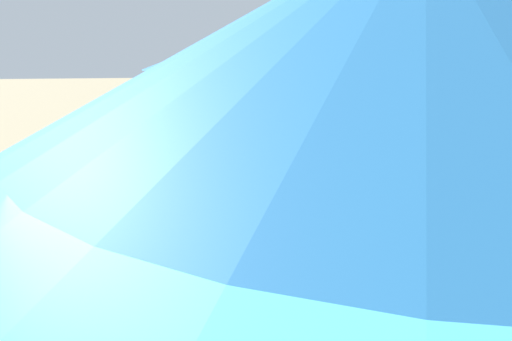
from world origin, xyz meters
TOP-DOWN VIEW (x-y plane):
  - umbrella_nearest at (-0.50, -0.02)m, footprint 2.27×2.27m
  - umbrella_second at (-0.14, 3.64)m, footprint 2.31×2.31m
  - lounger_second_shoreside at (0.59, 4.73)m, footprint 1.43×0.68m
  - lounger_second_inland at (0.62, 2.66)m, footprint 1.61×0.91m
  - umbrella_farthest at (-0.37, 7.45)m, footprint 2.55×2.55m
  - lounger_farthest_shoreside at (0.67, 8.70)m, footprint 1.51×0.75m
  - lounger_farthest_inland at (0.67, 6.18)m, footprint 1.52×0.57m
  - person_walking_near at (-2.40, 6.48)m, footprint 0.29×0.40m
  - cooler_box at (3.54, 6.82)m, footprint 0.53×0.43m

SIDE VIEW (x-z plane):
  - cooler_box at x=3.54m, z-range 0.00..0.40m
  - lounger_farthest_shoreside at x=0.67m, z-range -0.02..0.50m
  - lounger_second_inland at x=0.62m, z-range -0.04..0.59m
  - lounger_farthest_inland at x=0.67m, z-range 0.00..0.55m
  - lounger_second_shoreside at x=0.59m, z-range 0.02..0.54m
  - person_walking_near at x=-2.40m, z-range 0.21..2.00m
  - umbrella_second at x=-0.14m, z-range 0.98..3.50m
  - umbrella_farthest at x=-0.37m, z-range 1.10..3.90m
  - umbrella_nearest at x=-0.50m, z-range 1.14..4.16m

